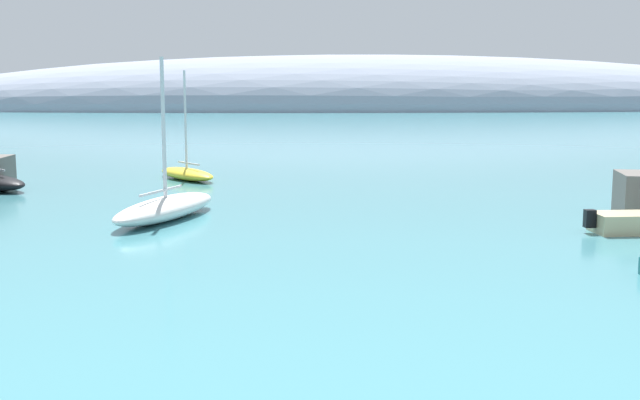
{
  "coord_description": "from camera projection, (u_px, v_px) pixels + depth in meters",
  "views": [
    {
      "loc": [
        -3.69,
        -5.84,
        6.2
      ],
      "look_at": [
        -2.01,
        26.07,
        1.46
      ],
      "focal_mm": 43.48,
      "sensor_mm": 36.0,
      "label": 1
    }
  ],
  "objects": [
    {
      "name": "distant_ridge",
      "position": [
        372.0,
        109.0,
        203.72
      ],
      "size": [
        250.03,
        55.51,
        28.21
      ],
      "primitive_type": "ellipsoid",
      "color": "#8E99AD",
      "rests_on": "ground"
    },
    {
      "name": "sailboat_white_end_of_line",
      "position": [
        166.0,
        207.0,
        36.09
      ],
      "size": [
        5.09,
        8.44,
        7.49
      ],
      "rotation": [
        0.0,
        0.0,
        1.19
      ],
      "color": "white",
      "rests_on": "water"
    },
    {
      "name": "sailboat_yellow_outer_mooring",
      "position": [
        187.0,
        173.0,
        51.32
      ],
      "size": [
        5.09,
        6.17,
        7.17
      ],
      "rotation": [
        0.0,
        0.0,
        2.18
      ],
      "color": "yellow",
      "rests_on": "water"
    }
  ]
}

